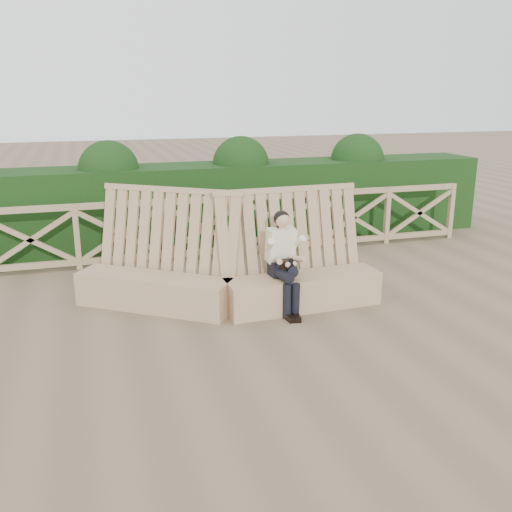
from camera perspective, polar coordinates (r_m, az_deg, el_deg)
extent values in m
plane|color=brown|center=(6.96, 1.13, -8.01)|extent=(60.00, 60.00, 0.00)
cube|color=#9F7C5B|center=(7.88, -10.16, -3.52)|extent=(2.03, 1.65, 0.46)
cube|color=#9F7C5B|center=(7.94, -9.44, 1.01)|extent=(2.00, 1.61, 1.58)
cube|color=#9F7C5B|center=(7.80, 4.68, -3.52)|extent=(2.16, 0.59, 0.46)
cube|color=#9F7C5B|center=(7.86, 3.97, 1.05)|extent=(2.16, 0.54, 1.58)
cube|color=black|center=(7.67, 2.60, -1.22)|extent=(0.35, 0.26, 0.20)
cube|color=beige|center=(7.63, 2.49, 1.11)|extent=(0.38, 0.29, 0.48)
sphere|color=tan|center=(7.50, 2.66, 3.60)|extent=(0.20, 0.20, 0.19)
sphere|color=black|center=(7.53, 2.57, 3.79)|extent=(0.22, 0.22, 0.21)
cylinder|color=black|center=(7.48, 2.60, -1.83)|extent=(0.17, 0.43, 0.14)
cylinder|color=black|center=(7.53, 3.58, -1.20)|extent=(0.17, 0.43, 0.15)
cylinder|color=black|center=(7.40, 3.13, -4.59)|extent=(0.12, 0.12, 0.46)
cylinder|color=black|center=(7.43, 3.96, -4.52)|extent=(0.12, 0.12, 0.46)
cube|color=black|center=(7.40, 3.37, -6.17)|extent=(0.10, 0.23, 0.07)
cube|color=black|center=(7.42, 4.08, -6.12)|extent=(0.10, 0.23, 0.07)
cube|color=black|center=(7.51, 3.24, -0.89)|extent=(0.21, 0.13, 0.13)
cube|color=black|center=(7.36, 3.58, -0.81)|extent=(0.07, 0.09, 0.11)
cube|color=#8E7652|center=(9.90, -5.22, 5.62)|extent=(10.10, 0.07, 0.10)
cube|color=#8E7652|center=(10.11, -5.08, 0.44)|extent=(10.10, 0.07, 0.10)
cube|color=black|center=(11.11, -6.48, 5.17)|extent=(12.00, 1.20, 1.50)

